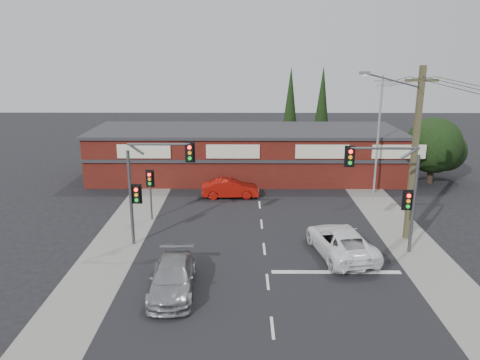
{
  "coord_description": "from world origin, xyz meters",
  "views": [
    {
      "loc": [
        -1.19,
        -22.92,
        10.82
      ],
      "look_at": [
        -1.37,
        3.0,
        3.56
      ],
      "focal_mm": 35.0,
      "sensor_mm": 36.0,
      "label": 1
    }
  ],
  "objects_px": {
    "silver_suv": "(173,278)",
    "red_sedan": "(230,188)",
    "white_suv": "(341,241)",
    "shop_building": "(245,153)",
    "utility_pole": "(412,149)"
  },
  "relations": [
    {
      "from": "white_suv",
      "to": "red_sedan",
      "type": "distance_m",
      "value": 12.05
    },
    {
      "from": "shop_building",
      "to": "utility_pole",
      "type": "relative_size",
      "value": 2.73
    },
    {
      "from": "red_sedan",
      "to": "shop_building",
      "type": "distance_m",
      "value": 6.38
    },
    {
      "from": "red_sedan",
      "to": "shop_building",
      "type": "bearing_deg",
      "value": -14.21
    },
    {
      "from": "silver_suv",
      "to": "utility_pole",
      "type": "height_order",
      "value": "utility_pole"
    },
    {
      "from": "silver_suv",
      "to": "red_sedan",
      "type": "relative_size",
      "value": 1.15
    },
    {
      "from": "white_suv",
      "to": "utility_pole",
      "type": "relative_size",
      "value": 0.56
    },
    {
      "from": "white_suv",
      "to": "silver_suv",
      "type": "relative_size",
      "value": 1.15
    },
    {
      "from": "silver_suv",
      "to": "utility_pole",
      "type": "distance_m",
      "value": 15.09
    },
    {
      "from": "white_suv",
      "to": "silver_suv",
      "type": "bearing_deg",
      "value": 15.89
    },
    {
      "from": "shop_building",
      "to": "utility_pole",
      "type": "distance_m",
      "value": 17.15
    },
    {
      "from": "red_sedan",
      "to": "white_suv",
      "type": "bearing_deg",
      "value": -151.94
    },
    {
      "from": "white_suv",
      "to": "utility_pole",
      "type": "height_order",
      "value": "utility_pole"
    },
    {
      "from": "shop_building",
      "to": "silver_suv",
      "type": "bearing_deg",
      "value": -99.46
    },
    {
      "from": "shop_building",
      "to": "white_suv",
      "type": "bearing_deg",
      "value": -72.71
    }
  ]
}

